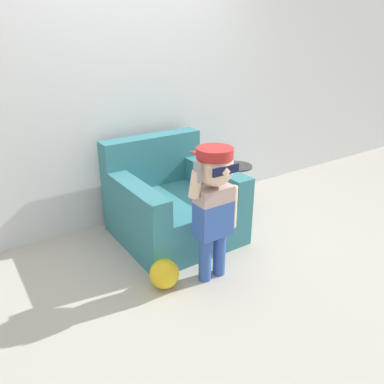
{
  "coord_description": "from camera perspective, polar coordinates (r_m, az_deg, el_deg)",
  "views": [
    {
      "loc": [
        -1.39,
        -2.36,
        1.71
      ],
      "look_at": [
        0.11,
        -0.13,
        0.57
      ],
      "focal_mm": 35.0,
      "sensor_mm": 36.0,
      "label": 1
    }
  ],
  "objects": [
    {
      "name": "toy_ball",
      "position": [
        2.78,
        -4.23,
        -12.34
      ],
      "size": [
        0.22,
        0.22,
        0.22
      ],
      "color": "yellow",
      "rests_on": "ground_plane"
    },
    {
      "name": "armchair",
      "position": [
        3.36,
        -3.09,
        -1.87
      ],
      "size": [
        0.96,
        0.97,
        0.86
      ],
      "color": "teal",
      "rests_on": "ground_plane"
    },
    {
      "name": "side_table",
      "position": [
        3.87,
        6.77,
        1.33
      ],
      "size": [
        0.3,
        0.3,
        0.49
      ],
      "color": "#333333",
      "rests_on": "ground_plane"
    },
    {
      "name": "ground_plane",
      "position": [
        3.23,
        -2.99,
        -9.0
      ],
      "size": [
        10.0,
        10.0,
        0.0
      ],
      "primitive_type": "plane",
      "color": "#ADA89E"
    },
    {
      "name": "wall_back",
      "position": [
        3.5,
        -10.71,
        15.87
      ],
      "size": [
        10.0,
        0.05,
        2.6
      ],
      "color": "silver",
      "rests_on": "ground_plane"
    },
    {
      "name": "person_child",
      "position": [
        2.61,
        3.38,
        -0.41
      ],
      "size": [
        0.42,
        0.31,
        1.02
      ],
      "color": "#3356AD",
      "rests_on": "ground_plane"
    }
  ]
}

